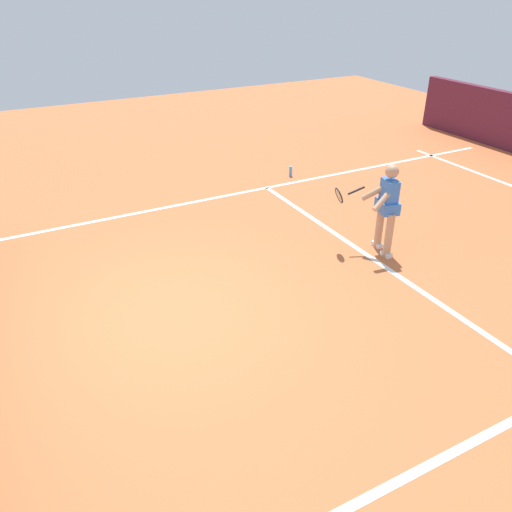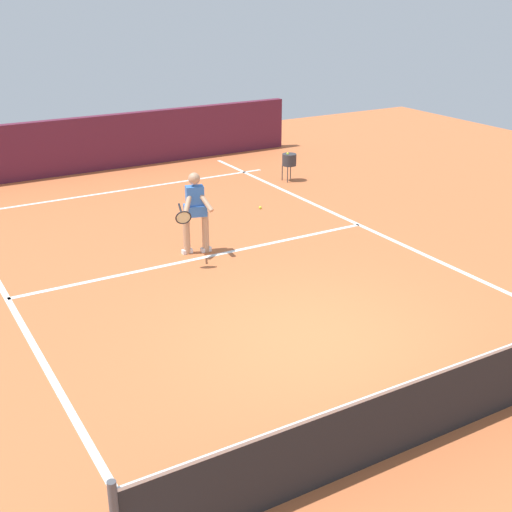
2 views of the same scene
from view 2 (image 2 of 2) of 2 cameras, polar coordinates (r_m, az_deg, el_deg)
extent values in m
plane|color=#C66638|center=(9.85, 5.10, -6.81)|extent=(28.57, 28.57, 0.00)
cube|color=#561E33|center=(18.82, -14.07, 9.08)|extent=(12.15, 0.24, 1.46)
cube|color=white|center=(16.96, -11.65, 5.36)|extent=(8.15, 0.10, 0.01)
cube|color=white|center=(12.62, -4.19, -0.07)|extent=(7.15, 0.10, 0.01)
cube|color=white|center=(12.09, 19.13, -2.32)|extent=(0.10, 19.97, 0.01)
cube|color=white|center=(8.57, -15.37, -12.41)|extent=(0.10, 19.97, 0.01)
cube|color=#232326|center=(7.99, 16.11, -11.62)|extent=(7.67, 0.02, 0.85)
cube|color=white|center=(7.75, 16.46, -8.86)|extent=(7.67, 0.02, 0.04)
cylinder|color=tan|center=(12.74, -4.27, 2.02)|extent=(0.13, 0.13, 0.78)
cylinder|color=tan|center=(12.69, -5.86, 1.87)|extent=(0.13, 0.13, 0.78)
cube|color=white|center=(12.87, -4.23, 0.55)|extent=(0.20, 0.10, 0.08)
cube|color=white|center=(12.81, -5.80, 0.40)|extent=(0.20, 0.10, 0.08)
cube|color=#3875D6|center=(12.51, -5.16, 4.74)|extent=(0.36, 0.28, 0.52)
cube|color=#3875D6|center=(12.57, -5.13, 3.87)|extent=(0.46, 0.37, 0.20)
sphere|color=tan|center=(12.39, -5.23, 6.51)|extent=(0.22, 0.22, 0.22)
cylinder|color=tan|center=(12.39, -4.36, 4.69)|extent=(0.17, 0.49, 0.37)
cylinder|color=tan|center=(12.33, -5.73, 4.57)|extent=(0.38, 0.42, 0.37)
cylinder|color=black|center=(12.06, -6.38, 3.94)|extent=(0.11, 0.29, 0.14)
torus|color=black|center=(11.80, -6.13, 3.23)|extent=(0.31, 0.19, 0.28)
cylinder|color=beige|center=(11.80, -6.13, 3.23)|extent=(0.25, 0.15, 0.23)
sphere|color=#D1E533|center=(15.28, 0.36, 4.10)|extent=(0.07, 0.07, 0.07)
cylinder|color=#333338|center=(17.43, 2.81, 8.09)|extent=(0.36, 0.36, 0.30)
cylinder|color=#333338|center=(17.35, 2.67, 6.84)|extent=(0.02, 0.02, 0.40)
cylinder|color=#333338|center=(17.68, 2.92, 7.13)|extent=(0.02, 0.02, 0.40)
cylinder|color=#333338|center=(17.55, 2.22, 7.02)|extent=(0.02, 0.02, 0.40)
sphere|color=#D1E533|center=(17.36, 2.68, 8.59)|extent=(0.07, 0.07, 0.07)
camera|label=1|loc=(12.08, 34.83, 15.57)|focal=35.72mm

